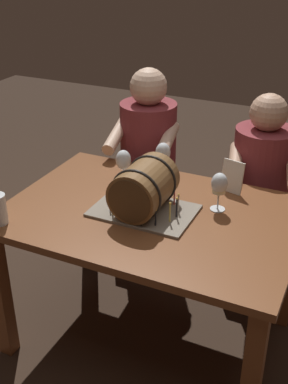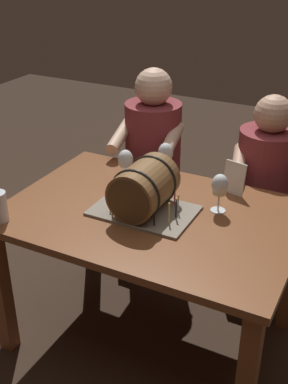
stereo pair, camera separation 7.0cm
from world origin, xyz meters
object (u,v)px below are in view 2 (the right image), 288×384
object	(u,v)px
menu_card	(234,178)
person_seated_right	(262,204)
dining_table	(151,232)
barrel_cake	(144,189)
wine_glass_red	(166,154)
wine_glass_empty	(126,160)
wine_glass_white	(220,186)
person_seated_left	(153,175)

from	to	relation	value
menu_card	person_seated_right	size ratio (longest dim) A/B	0.14
dining_table	menu_card	bearing A→B (deg)	51.84
barrel_cake	wine_glass_red	distance (m)	0.37
barrel_cake	person_seated_right	distance (m)	0.87
menu_card	person_seated_right	distance (m)	0.47
person_seated_right	wine_glass_empty	bearing A→B (deg)	-140.13
wine_glass_red	wine_glass_white	size ratio (longest dim) A/B	1.04
dining_table	menu_card	distance (m)	0.47
barrel_cake	menu_card	world-z (taller)	barrel_cake
barrel_cake	person_seated_left	world-z (taller)	person_seated_left
wine_glass_white	dining_table	bearing A→B (deg)	-150.81
wine_glass_empty	menu_card	xyz separation A→B (m)	(0.51, 0.13, -0.04)
wine_glass_empty	person_seated_left	size ratio (longest dim) A/B	0.15
menu_card	person_seated_left	bearing A→B (deg)	162.83
wine_glass_red	person_seated_left	xyz separation A→B (m)	(-0.24, 0.35, -0.31)
wine_glass_white	person_seated_right	bearing A→B (deg)	82.05
wine_glass_empty	barrel_cake	bearing A→B (deg)	-45.83
person_seated_left	wine_glass_white	bearing A→B (deg)	-42.62
menu_card	person_seated_left	xyz separation A→B (m)	(-0.61, 0.36, -0.26)
person_seated_right	wine_glass_white	bearing A→B (deg)	-97.95
person_seated_left	wine_glass_empty	bearing A→B (deg)	-79.50
menu_card	wine_glass_empty	bearing A→B (deg)	-152.24
wine_glass_white	person_seated_left	bearing A→B (deg)	137.38
wine_glass_red	wine_glass_white	bearing A→B (deg)	-29.44
dining_table	wine_glass_empty	size ratio (longest dim) A/B	7.45
dining_table	wine_glass_red	xyz separation A→B (m)	(-0.09, 0.35, 0.24)
barrel_cake	menu_card	size ratio (longest dim) A/B	2.81
wine_glass_empty	menu_card	size ratio (longest dim) A/B	1.09
dining_table	wine_glass_empty	distance (m)	0.40
dining_table	person_seated_right	xyz separation A→B (m)	(0.34, 0.70, -0.11)
barrel_cake	person_seated_left	distance (m)	0.83
wine_glass_white	person_seated_left	size ratio (longest dim) A/B	0.15
person_seated_right	menu_card	bearing A→B (deg)	-101.17
wine_glass_red	person_seated_right	world-z (taller)	person_seated_right
dining_table	person_seated_left	xyz separation A→B (m)	(-0.34, 0.70, -0.07)
barrel_cake	person_seated_right	size ratio (longest dim) A/B	0.40
wine_glass_red	menu_card	distance (m)	0.37
wine_glass_red	person_seated_right	distance (m)	0.66
dining_table	barrel_cake	size ratio (longest dim) A/B	2.90
dining_table	barrel_cake	world-z (taller)	barrel_cake
person_seated_left	wine_glass_red	bearing A→B (deg)	-55.28
barrel_cake	person_seated_left	size ratio (longest dim) A/B	0.38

